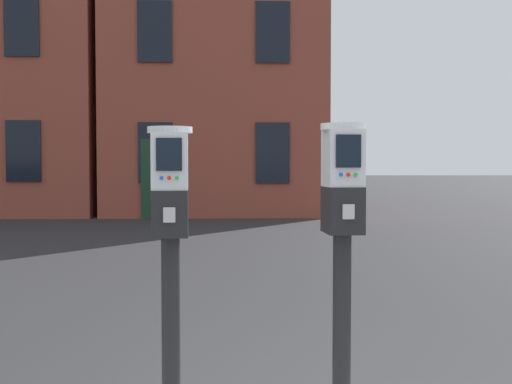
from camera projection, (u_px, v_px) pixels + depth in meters
The scene contains 3 objects.
parking_meter_near_kerb at pixel (170, 223), 3.17m from camera, with size 0.23×0.26×1.48m.
parking_meter_twin_adjacent at pixel (342, 220), 3.20m from camera, with size 0.23×0.26×1.50m.
townhouse_green_painted at pixel (217, 8), 20.67m from camera, with size 6.16×7.12×12.65m.
Camera 1 is at (-0.41, -3.44, 1.44)m, focal length 46.30 mm.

